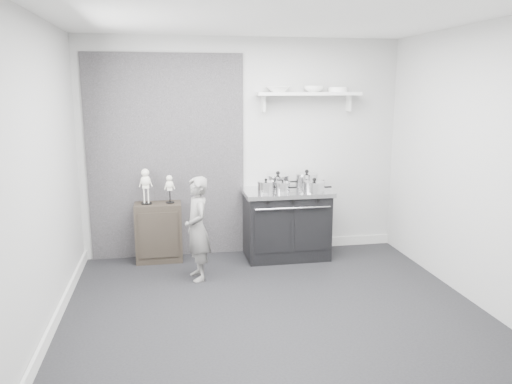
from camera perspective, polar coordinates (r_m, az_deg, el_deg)
ground at (r=4.94m, az=1.88°, el=-13.23°), size 4.00×4.00×0.00m
room_shell at (r=4.63m, az=0.55°, el=6.20°), size 4.02×3.62×2.71m
wall_shelf at (r=6.30m, az=6.00°, el=11.01°), size 1.30×0.26×0.24m
stove at (r=6.25m, az=3.47°, el=-3.60°), size 1.07×0.67×0.86m
side_cabinet at (r=6.23m, az=-11.05°, el=-4.53°), size 0.56×0.32×0.72m
child at (r=5.52m, az=-6.72°, el=-4.19°), size 0.35×0.47×1.16m
pot_front_left at (r=5.96m, az=1.14°, el=0.57°), size 0.29×0.20×0.18m
pot_back_left at (r=6.25m, az=2.52°, el=1.21°), size 0.37×0.28×0.22m
pot_back_right at (r=6.27m, az=5.81°, el=1.30°), size 0.37×0.28×0.24m
pot_front_right at (r=6.03m, az=6.67°, el=0.59°), size 0.35×0.26×0.18m
pot_front_center at (r=5.99m, az=3.05°, el=0.55°), size 0.26×0.18×0.16m
skeleton_full at (r=6.09m, az=-12.50°, el=0.93°), size 0.14×0.09×0.50m
skeleton_torso at (r=6.10m, az=-9.85°, el=0.56°), size 0.11×0.07×0.39m
bowl_large at (r=6.20m, az=2.54°, el=11.66°), size 0.28×0.28×0.07m
bowl_small at (r=6.31m, az=6.63°, el=11.63°), size 0.24×0.24×0.08m
plate_stack at (r=6.41m, az=9.34°, el=11.48°), size 0.24×0.24×0.06m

